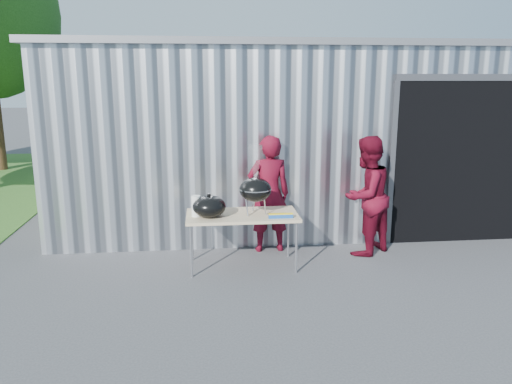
{
  "coord_description": "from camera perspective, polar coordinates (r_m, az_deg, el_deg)",
  "views": [
    {
      "loc": [
        -0.79,
        -5.54,
        2.55
      ],
      "look_at": [
        -0.1,
        0.93,
        1.05
      ],
      "focal_mm": 35.0,
      "sensor_mm": 36.0,
      "label": 1
    }
  ],
  "objects": [
    {
      "name": "building",
      "position": [
        10.32,
        3.52,
        7.32
      ],
      "size": [
        8.2,
        6.2,
        3.1
      ],
      "color": "silver",
      "rests_on": "ground"
    },
    {
      "name": "white_tub",
      "position": [
        6.87,
        -6.28,
        -1.86
      ],
      "size": [
        0.2,
        0.15,
        0.1
      ],
      "primitive_type": "cube",
      "color": "white",
      "rests_on": "folding_table"
    },
    {
      "name": "ground",
      "position": [
        6.15,
        1.92,
        -11.52
      ],
      "size": [
        80.0,
        80.0,
        0.0
      ],
      "primitive_type": "plane",
      "color": "#3C3C3E"
    },
    {
      "name": "person_cook",
      "position": [
        7.36,
        1.47,
        -0.23
      ],
      "size": [
        0.66,
        0.45,
        1.74
      ],
      "primitive_type": "imported",
      "rotation": [
        0.0,
        0.0,
        3.2
      ],
      "color": "#520818",
      "rests_on": "ground"
    },
    {
      "name": "foil_box",
      "position": [
        6.54,
        2.84,
        -2.72
      ],
      "size": [
        0.32,
        0.05,
        0.06
      ],
      "color": "#174A9B",
      "rests_on": "folding_table"
    },
    {
      "name": "paper_towels",
      "position": [
        6.64,
        -6.87,
        -1.61
      ],
      "size": [
        0.12,
        0.12,
        0.28
      ],
      "primitive_type": "cylinder",
      "color": "white",
      "rests_on": "folding_table"
    },
    {
      "name": "person_bystander",
      "position": [
        7.41,
        12.45,
        -0.43
      ],
      "size": [
        1.07,
        1.03,
        1.74
      ],
      "primitive_type": "imported",
      "rotation": [
        0.0,
        0.0,
        3.78
      ],
      "color": "#520818",
      "rests_on": "ground"
    },
    {
      "name": "folding_table",
      "position": [
        6.75,
        -1.59,
        -2.86
      ],
      "size": [
        1.5,
        0.75,
        0.75
      ],
      "color": "tan",
      "rests_on": "ground"
    },
    {
      "name": "kettle_grill",
      "position": [
        6.64,
        -0.08,
        0.97
      ],
      "size": [
        0.44,
        0.44,
        0.94
      ],
      "color": "black",
      "rests_on": "folding_table"
    },
    {
      "name": "grill_lid",
      "position": [
        6.59,
        -5.37,
        -1.66
      ],
      "size": [
        0.44,
        0.44,
        0.32
      ],
      "color": "black",
      "rests_on": "folding_table"
    }
  ]
}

